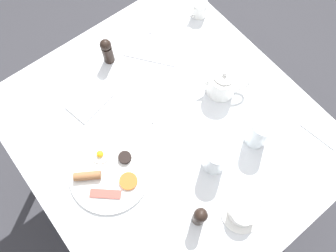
{
  "coord_description": "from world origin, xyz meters",
  "views": [
    {
      "loc": [
        0.28,
        0.36,
        1.83
      ],
      "look_at": [
        0.0,
        0.0,
        0.73
      ],
      "focal_mm": 35.0,
      "sensor_mm": 36.0,
      "label": 1
    }
  ],
  "objects_px": {
    "teacup_with_saucer_left": "(244,211)",
    "salt_grinder": "(200,217)",
    "spoon_for_tea": "(318,136)",
    "pepper_grinder": "(107,50)",
    "knife_by_plate": "(149,59)",
    "water_glass_short": "(259,132)",
    "napkin_folded": "(90,100)",
    "creamer_jug": "(199,9)",
    "breakfast_plate": "(109,173)",
    "water_glass_tall": "(215,159)",
    "fork_by_plate": "(165,106)",
    "teapot_near": "(223,84)",
    "fork_spare": "(151,18)"
  },
  "relations": [
    {
      "from": "creamer_jug",
      "to": "fork_by_plate",
      "type": "bearing_deg",
      "value": 33.54
    },
    {
      "from": "water_glass_short",
      "to": "fork_spare",
      "type": "bearing_deg",
      "value": -93.26
    },
    {
      "from": "napkin_folded",
      "to": "knife_by_plate",
      "type": "xyz_separation_m",
      "value": [
        -0.29,
        -0.01,
        -0.0
      ]
    },
    {
      "from": "creamer_jug",
      "to": "fork_spare",
      "type": "xyz_separation_m",
      "value": [
        0.17,
        -0.11,
        -0.03
      ]
    },
    {
      "from": "teacup_with_saucer_left",
      "to": "fork_spare",
      "type": "height_order",
      "value": "teacup_with_saucer_left"
    },
    {
      "from": "teapot_near",
      "to": "pepper_grinder",
      "type": "relative_size",
      "value": 1.35
    },
    {
      "from": "water_glass_short",
      "to": "spoon_for_tea",
      "type": "height_order",
      "value": "water_glass_short"
    },
    {
      "from": "knife_by_plate",
      "to": "pepper_grinder",
      "type": "bearing_deg",
      "value": -38.3
    },
    {
      "from": "teacup_with_saucer_left",
      "to": "salt_grinder",
      "type": "xyz_separation_m",
      "value": [
        0.13,
        -0.08,
        0.03
      ]
    },
    {
      "from": "creamer_jug",
      "to": "napkin_folded",
      "type": "xyz_separation_m",
      "value": [
        0.6,
        0.06,
        -0.03
      ]
    },
    {
      "from": "breakfast_plate",
      "to": "salt_grinder",
      "type": "distance_m",
      "value": 0.35
    },
    {
      "from": "breakfast_plate",
      "to": "salt_grinder",
      "type": "relative_size",
      "value": 2.35
    },
    {
      "from": "teacup_with_saucer_left",
      "to": "knife_by_plate",
      "type": "xyz_separation_m",
      "value": [
        -0.12,
        -0.68,
        -0.03
      ]
    },
    {
      "from": "water_glass_tall",
      "to": "fork_spare",
      "type": "bearing_deg",
      "value": -108.66
    },
    {
      "from": "napkin_folded",
      "to": "fork_by_plate",
      "type": "relative_size",
      "value": 1.13
    },
    {
      "from": "fork_spare",
      "to": "spoon_for_tea",
      "type": "bearing_deg",
      "value": 100.43
    },
    {
      "from": "teacup_with_saucer_left",
      "to": "knife_by_plate",
      "type": "height_order",
      "value": "teacup_with_saucer_left"
    },
    {
      "from": "napkin_folded",
      "to": "teacup_with_saucer_left",
      "type": "bearing_deg",
      "value": 104.05
    },
    {
      "from": "water_glass_short",
      "to": "napkin_folded",
      "type": "height_order",
      "value": "water_glass_short"
    },
    {
      "from": "salt_grinder",
      "to": "spoon_for_tea",
      "type": "distance_m",
      "value": 0.54
    },
    {
      "from": "teapot_near",
      "to": "napkin_folded",
      "type": "distance_m",
      "value": 0.51
    },
    {
      "from": "salt_grinder",
      "to": "teapot_near",
      "type": "bearing_deg",
      "value": -140.75
    },
    {
      "from": "fork_by_plate",
      "to": "spoon_for_tea",
      "type": "xyz_separation_m",
      "value": [
        -0.36,
        0.44,
        0.0
      ]
    },
    {
      "from": "fork_by_plate",
      "to": "knife_by_plate",
      "type": "xyz_separation_m",
      "value": [
        -0.08,
        -0.21,
        0.0
      ]
    },
    {
      "from": "water_glass_tall",
      "to": "fork_by_plate",
      "type": "distance_m",
      "value": 0.29
    },
    {
      "from": "water_glass_tall",
      "to": "fork_by_plate",
      "type": "xyz_separation_m",
      "value": [
        -0.01,
        -0.28,
        -0.06
      ]
    },
    {
      "from": "teapot_near",
      "to": "fork_by_plate",
      "type": "relative_size",
      "value": 0.98
    },
    {
      "from": "teapot_near",
      "to": "pepper_grinder",
      "type": "bearing_deg",
      "value": -15.68
    },
    {
      "from": "water_glass_tall",
      "to": "water_glass_short",
      "type": "distance_m",
      "value": 0.18
    },
    {
      "from": "creamer_jug",
      "to": "breakfast_plate",
      "type": "bearing_deg",
      "value": 25.96
    },
    {
      "from": "salt_grinder",
      "to": "napkin_folded",
      "type": "relative_size",
      "value": 0.65
    },
    {
      "from": "teapot_near",
      "to": "teacup_with_saucer_left",
      "type": "height_order",
      "value": "teapot_near"
    },
    {
      "from": "water_glass_short",
      "to": "pepper_grinder",
      "type": "xyz_separation_m",
      "value": [
        0.22,
        -0.61,
        -0.0
      ]
    },
    {
      "from": "water_glass_tall",
      "to": "spoon_for_tea",
      "type": "relative_size",
      "value": 0.89
    },
    {
      "from": "water_glass_tall",
      "to": "spoon_for_tea",
      "type": "distance_m",
      "value": 0.41
    },
    {
      "from": "water_glass_short",
      "to": "knife_by_plate",
      "type": "height_order",
      "value": "water_glass_short"
    },
    {
      "from": "teacup_with_saucer_left",
      "to": "salt_grinder",
      "type": "relative_size",
      "value": 1.12
    },
    {
      "from": "water_glass_tall",
      "to": "fork_by_plate",
      "type": "bearing_deg",
      "value": -91.42
    },
    {
      "from": "teacup_with_saucer_left",
      "to": "napkin_folded",
      "type": "relative_size",
      "value": 0.72
    },
    {
      "from": "breakfast_plate",
      "to": "creamer_jug",
      "type": "height_order",
      "value": "creamer_jug"
    },
    {
      "from": "teacup_with_saucer_left",
      "to": "fork_by_plate",
      "type": "height_order",
      "value": "teacup_with_saucer_left"
    },
    {
      "from": "spoon_for_tea",
      "to": "fork_by_plate",
      "type": "bearing_deg",
      "value": -50.69
    },
    {
      "from": "breakfast_plate",
      "to": "teacup_with_saucer_left",
      "type": "bearing_deg",
      "value": 125.22
    },
    {
      "from": "teacup_with_saucer_left",
      "to": "breakfast_plate",
      "type": "bearing_deg",
      "value": -54.78
    },
    {
      "from": "creamer_jug",
      "to": "knife_by_plate",
      "type": "xyz_separation_m",
      "value": [
        0.31,
        0.05,
        -0.03
      ]
    },
    {
      "from": "water_glass_tall",
      "to": "spoon_for_tea",
      "type": "height_order",
      "value": "water_glass_tall"
    },
    {
      "from": "pepper_grinder",
      "to": "fork_spare",
      "type": "xyz_separation_m",
      "value": [
        -0.26,
        -0.06,
        -0.06
      ]
    },
    {
      "from": "knife_by_plate",
      "to": "fork_spare",
      "type": "distance_m",
      "value": 0.21
    },
    {
      "from": "teapot_near",
      "to": "teacup_with_saucer_left",
      "type": "bearing_deg",
      "value": 97.1
    },
    {
      "from": "pepper_grinder",
      "to": "knife_by_plate",
      "type": "bearing_deg",
      "value": 141.7
    }
  ]
}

